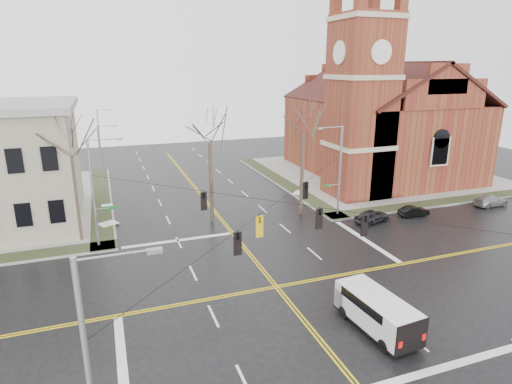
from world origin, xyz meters
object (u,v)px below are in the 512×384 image
object	(u,v)px
signal_pole_ne	(339,168)
streetlight_north_a	(102,156)
church	(377,114)
parked_car_b	(414,211)
cargo_van	(374,309)
tree_nw_near	(210,138)
tree_nw_far	(70,150)
signal_pole_nw	(95,190)
parked_car_c	(491,201)
signal_pole_sw	(94,373)
tree_ne	(303,128)
streetlight_north_b	(100,132)
parked_car_a	(372,216)

from	to	relation	value
signal_pole_ne	streetlight_north_a	bearing A→B (deg)	143.10
church	parked_car_b	xyz separation A→B (m)	(-6.14, -16.12, -7.90)
cargo_van	tree_nw_near	distance (m)	22.20
church	streetlight_north_a	world-z (taller)	church
streetlight_north_a	tree_nw_far	xyz separation A→B (m)	(-2.30, -14.75, 3.59)
streetlight_north_a	tree_nw_far	world-z (taller)	tree_nw_far
signal_pole_nw	streetlight_north_a	bearing A→B (deg)	87.68
parked_car_c	signal_pole_sw	bearing A→B (deg)	114.12
signal_pole_ne	tree_ne	xyz separation A→B (m)	(-3.26, 1.48, 3.91)
streetlight_north_b	tree_ne	size ratio (longest dim) A/B	0.65
streetlight_north_a	signal_pole_ne	bearing A→B (deg)	-36.90
signal_pole_sw	parked_car_b	size ratio (longest dim) A/B	2.80
parked_car_a	tree_nw_far	size ratio (longest dim) A/B	0.34
streetlight_north_a	tree_nw_far	bearing A→B (deg)	-98.85
tree_nw_near	streetlight_north_a	bearing A→B (deg)	125.30
parked_car_c	tree_nw_near	xyz separation A→B (m)	(-29.72, 5.69, 7.65)
church	parked_car_a	world-z (taller)	church
signal_pole_sw	tree_nw_near	xyz separation A→B (m)	(10.38, 25.78, 3.29)
church	tree_nw_near	distance (m)	27.77
tree_nw_far	tree_ne	distance (m)	21.03
streetlight_north_a	parked_car_c	world-z (taller)	streetlight_north_a
tree_ne	tree_nw_near	bearing A→B (deg)	171.78
signal_pole_nw	church	bearing A→B (deg)	20.21
signal_pole_ne	signal_pole_sw	bearing A→B (deg)	-134.55
streetlight_north_b	tree_nw_far	bearing A→B (deg)	-93.78
cargo_van	parked_car_b	xyz separation A→B (m)	(15.14, 14.98, -0.71)
streetlight_north_a	parked_car_b	world-z (taller)	streetlight_north_a
streetlight_north_a	parked_car_a	distance (m)	31.29
parked_car_b	tree_nw_near	xyz separation A→B (m)	(-19.57, 5.62, 7.71)
signal_pole_ne	tree_ne	world-z (taller)	tree_ne
tree_nw_far	tree_ne	world-z (taller)	tree_ne
signal_pole_nw	tree_nw_far	xyz separation A→B (m)	(-1.63, 1.75, 3.11)
streetlight_north_b	tree_nw_near	size ratio (longest dim) A/B	0.70
tree_nw_far	tree_ne	size ratio (longest dim) A/B	0.91
tree_nw_far	parked_car_a	bearing A→B (deg)	-10.03
cargo_van	parked_car_a	bearing A→B (deg)	51.04
parked_car_a	parked_car_b	world-z (taller)	parked_car_a
tree_nw_far	streetlight_north_a	bearing A→B (deg)	81.15
streetlight_north_b	tree_nw_near	distance (m)	35.29
tree_nw_near	parked_car_b	bearing A→B (deg)	-16.02
signal_pole_nw	signal_pole_ne	bearing A→B (deg)	0.00
signal_pole_ne	tree_nw_near	world-z (taller)	tree_nw_near
streetlight_north_a	parked_car_a	world-z (taller)	streetlight_north_a
signal_pole_nw	parked_car_c	bearing A→B (deg)	-4.15
signal_pole_sw	tree_nw_far	distance (m)	25.00
parked_car_c	tree_ne	distance (m)	22.74
parked_car_a	tree_nw_far	bearing A→B (deg)	65.09
parked_car_c	parked_car_b	bearing A→B (deg)	87.10
signal_pole_sw	tree_nw_far	size ratio (longest dim) A/B	0.81
signal_pole_nw	signal_pole_sw	distance (m)	23.00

